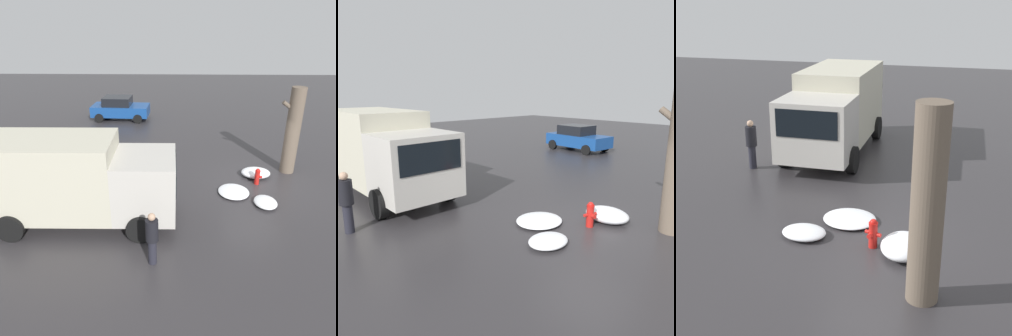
% 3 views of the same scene
% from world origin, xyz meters
% --- Properties ---
extents(ground_plane, '(60.00, 60.00, 0.00)m').
position_xyz_m(ground_plane, '(0.00, 0.00, 0.00)').
color(ground_plane, '#333033').
extents(fire_hydrant, '(0.32, 0.41, 0.72)m').
position_xyz_m(fire_hydrant, '(-0.01, 0.00, 0.37)').
color(fire_hydrant, red).
rests_on(fire_hydrant, ground_plane).
extents(delivery_truck, '(6.29, 2.70, 3.00)m').
position_xyz_m(delivery_truck, '(6.73, 2.90, 1.62)').
color(delivery_truck, beige).
rests_on(delivery_truck, ground_plane).
extents(pedestrian, '(0.36, 0.36, 1.66)m').
position_xyz_m(pedestrian, '(4.09, 5.04, 0.91)').
color(pedestrian, '#23232D').
rests_on(pedestrian, ground_plane).
extents(parked_car, '(3.95, 2.17, 1.58)m').
position_xyz_m(parked_car, '(7.33, -9.70, 0.79)').
color(parked_car, '#194793').
rests_on(parked_car, ground_plane).
extents(snow_pile_by_hydrant, '(1.27, 1.01, 0.38)m').
position_xyz_m(snow_pile_by_hydrant, '(-0.11, -0.72, 0.19)').
color(snow_pile_by_hydrant, white).
rests_on(snow_pile_by_hydrant, ground_plane).
extents(snow_pile_curbside, '(0.86, 1.08, 0.22)m').
position_xyz_m(snow_pile_curbside, '(0.05, 1.71, 0.11)').
color(snow_pile_curbside, white).
rests_on(snow_pile_curbside, ground_plane).
extents(snow_pile_by_tree, '(1.23, 1.38, 0.16)m').
position_xyz_m(snow_pile_by_tree, '(1.11, 0.85, 0.08)').
color(snow_pile_by_tree, white).
rests_on(snow_pile_by_tree, ground_plane).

